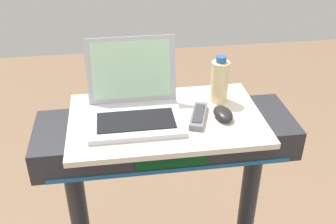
% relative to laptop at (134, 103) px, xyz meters
% --- Properties ---
extents(desk_board, '(0.66, 0.41, 0.02)m').
position_rel_laptop_xyz_m(desk_board, '(0.10, -0.03, -0.06)').
color(desk_board, beige).
rests_on(desk_board, treadmill_base).
extents(laptop, '(0.31, 0.28, 0.24)m').
position_rel_laptop_xyz_m(laptop, '(0.00, 0.00, 0.00)').
color(laptop, '#B7B7BC').
rests_on(laptop, desk_board).
extents(computer_mouse, '(0.07, 0.11, 0.03)m').
position_rel_laptop_xyz_m(computer_mouse, '(0.30, -0.06, -0.03)').
color(computer_mouse, black).
rests_on(computer_mouse, desk_board).
extents(water_bottle, '(0.06, 0.06, 0.17)m').
position_rel_laptop_xyz_m(water_bottle, '(0.31, 0.06, 0.03)').
color(water_bottle, beige).
rests_on(water_bottle, desk_board).
extents(tv_remote, '(0.10, 0.17, 0.02)m').
position_rel_laptop_xyz_m(tv_remote, '(0.21, -0.05, -0.04)').
color(tv_remote, slate).
rests_on(tv_remote, desk_board).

